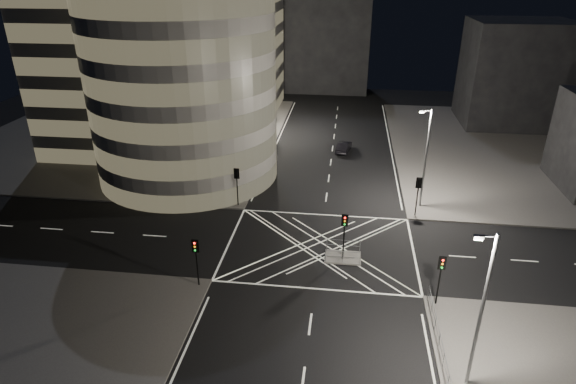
# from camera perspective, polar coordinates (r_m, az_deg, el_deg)

# --- Properties ---
(ground) EXTENTS (120.00, 120.00, 0.00)m
(ground) POSITION_cam_1_polar(r_m,az_deg,el_deg) (42.19, 3.82, -6.53)
(ground) COLOR black
(ground) RESTS_ON ground
(sidewalk_far_left) EXTENTS (42.00, 42.00, 0.15)m
(sidewalk_far_left) POSITION_cam_1_polar(r_m,az_deg,el_deg) (73.37, -18.02, 6.50)
(sidewalk_far_left) COLOR #53504E
(sidewalk_far_left) RESTS_ON ground
(sidewalk_far_right) EXTENTS (42.00, 42.00, 0.15)m
(sidewalk_far_right) POSITION_cam_1_polar(r_m,az_deg,el_deg) (71.96, 29.17, 4.11)
(sidewalk_far_right) COLOR #53504E
(sidewalk_far_right) RESTS_ON ground
(central_island) EXTENTS (3.00, 2.00, 0.15)m
(central_island) POSITION_cam_1_polar(r_m,az_deg,el_deg) (40.85, 6.50, -7.70)
(central_island) COLOR slate
(central_island) RESTS_ON ground
(office_tower_curved) EXTENTS (30.00, 29.00, 27.20)m
(office_tower_curved) POSITION_cam_1_polar(r_m,az_deg,el_deg) (59.78, -15.49, 15.25)
(office_tower_curved) COLOR gray
(office_tower_curved) RESTS_ON sidewalk_far_left
(office_block_rear) EXTENTS (24.00, 16.00, 22.00)m
(office_block_rear) POSITION_cam_1_polar(r_m,az_deg,el_deg) (82.11, -10.07, 17.22)
(office_block_rear) COLOR gray
(office_block_rear) RESTS_ON sidewalk_far_left
(building_right_far) EXTENTS (14.00, 12.00, 15.00)m
(building_right_far) POSITION_cam_1_polar(r_m,az_deg,el_deg) (80.91, 25.23, 12.63)
(building_right_far) COLOR black
(building_right_far) RESTS_ON sidewalk_far_right
(building_far_end) EXTENTS (18.00, 8.00, 18.00)m
(building_far_end) POSITION_cam_1_polar(r_m,az_deg,el_deg) (94.91, 3.91, 17.27)
(building_far_end) COLOR black
(building_far_end) RESTS_ON ground
(tree_a) EXTENTS (4.26, 4.26, 6.84)m
(tree_a) POSITION_cam_1_polar(r_m,az_deg,el_deg) (49.72, -7.52, 4.26)
(tree_a) COLOR black
(tree_a) RESTS_ON sidewalk_far_left
(tree_b) EXTENTS (4.69, 4.69, 7.76)m
(tree_b) POSITION_cam_1_polar(r_m,az_deg,el_deg) (54.98, -6.02, 7.15)
(tree_b) COLOR black
(tree_b) RESTS_ON sidewalk_far_left
(tree_c) EXTENTS (3.85, 3.85, 6.55)m
(tree_c) POSITION_cam_1_polar(r_m,az_deg,el_deg) (60.77, -4.73, 8.26)
(tree_c) COLOR black
(tree_c) RESTS_ON sidewalk_far_left
(tree_d) EXTENTS (5.18, 5.18, 7.84)m
(tree_d) POSITION_cam_1_polar(r_m,az_deg,el_deg) (66.28, -3.69, 10.22)
(tree_d) COLOR black
(tree_d) RESTS_ON sidewalk_far_left
(tree_e) EXTENTS (3.40, 3.40, 6.38)m
(tree_e) POSITION_cam_1_polar(r_m,az_deg,el_deg) (72.10, -2.79, 11.12)
(tree_e) COLOR black
(tree_e) RESTS_ON sidewalk_far_left
(traffic_signal_fl) EXTENTS (0.55, 0.22, 4.00)m
(traffic_signal_fl) POSITION_cam_1_polar(r_m,az_deg,el_deg) (47.96, -6.08, 1.44)
(traffic_signal_fl) COLOR black
(traffic_signal_fl) RESTS_ON sidewalk_far_left
(traffic_signal_nl) EXTENTS (0.55, 0.22, 4.00)m
(traffic_signal_nl) POSITION_cam_1_polar(r_m,az_deg,el_deg) (36.42, -10.85, -7.21)
(traffic_signal_nl) COLOR black
(traffic_signal_nl) RESTS_ON sidewalk_near_left
(traffic_signal_fr) EXTENTS (0.55, 0.22, 4.00)m
(traffic_signal_fr) POSITION_cam_1_polar(r_m,az_deg,el_deg) (47.31, 15.17, 0.30)
(traffic_signal_fr) COLOR black
(traffic_signal_fr) RESTS_ON sidewalk_far_right
(traffic_signal_nr) EXTENTS (0.55, 0.22, 4.00)m
(traffic_signal_nr) POSITION_cam_1_polar(r_m,az_deg,el_deg) (35.56, 17.66, -8.94)
(traffic_signal_nr) COLOR black
(traffic_signal_nr) RESTS_ON sidewalk_near_right
(traffic_signal_island) EXTENTS (0.55, 0.22, 4.00)m
(traffic_signal_island) POSITION_cam_1_polar(r_m,az_deg,el_deg) (39.38, 6.70, -4.23)
(traffic_signal_island) COLOR black
(traffic_signal_island) RESTS_ON central_island
(street_lamp_left_near) EXTENTS (1.25, 0.25, 10.00)m
(street_lamp_left_near) POSITION_cam_1_polar(r_m,az_deg,el_deg) (51.87, -5.62, 6.44)
(street_lamp_left_near) COLOR slate
(street_lamp_left_near) RESTS_ON sidewalk_far_left
(street_lamp_left_far) EXTENTS (1.25, 0.25, 10.00)m
(street_lamp_left_far) POSITION_cam_1_polar(r_m,az_deg,el_deg) (68.81, -2.35, 11.28)
(street_lamp_left_far) COLOR slate
(street_lamp_left_far) RESTS_ON sidewalk_far_left
(street_lamp_right_far) EXTENTS (1.25, 0.25, 10.00)m
(street_lamp_right_far) POSITION_cam_1_polar(r_m,az_deg,el_deg) (48.43, 15.97, 4.17)
(street_lamp_right_far) COLOR slate
(street_lamp_right_far) RESTS_ON sidewalk_far_right
(street_lamp_right_near) EXTENTS (1.25, 0.25, 10.00)m
(street_lamp_right_near) POSITION_cam_1_polar(r_m,az_deg,el_deg) (28.52, 21.89, -12.65)
(street_lamp_right_near) COLOR slate
(street_lamp_right_near) RESTS_ON sidewalk_near_right
(railing_near_right) EXTENTS (0.06, 11.70, 1.10)m
(railing_near_right) POSITION_cam_1_polar(r_m,az_deg,el_deg) (32.65, 17.72, -17.41)
(railing_near_right) COLOR slate
(railing_near_right) RESTS_ON sidewalk_near_right
(railing_island_south) EXTENTS (2.80, 0.06, 1.10)m
(railing_island_south) POSITION_cam_1_polar(r_m,az_deg,el_deg) (39.75, 6.51, -7.65)
(railing_island_south) COLOR slate
(railing_island_south) RESTS_ON central_island
(railing_island_north) EXTENTS (2.80, 0.06, 1.10)m
(railing_island_north) POSITION_cam_1_polar(r_m,az_deg,el_deg) (41.27, 6.57, -6.30)
(railing_island_north) COLOR slate
(railing_island_north) RESTS_ON central_island
(sedan) EXTENTS (2.16, 4.33, 1.36)m
(sedan) POSITION_cam_1_polar(r_m,az_deg,el_deg) (63.55, 6.64, 5.34)
(sedan) COLOR black
(sedan) RESTS_ON ground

